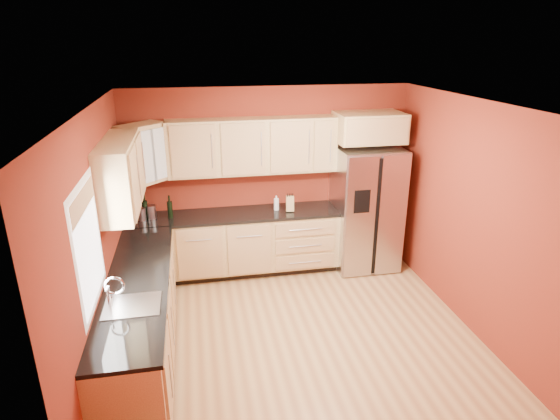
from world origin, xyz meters
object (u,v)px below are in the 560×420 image
at_px(refrigerator, 366,208).
at_px(canister_left, 142,214).
at_px(wine_bottle_a, 145,206).
at_px(knife_block, 290,203).
at_px(soap_dispenser, 276,203).

bearing_deg(refrigerator, canister_left, 179.08).
bearing_deg(wine_bottle_a, knife_block, -2.42).
distance_m(canister_left, wine_bottle_a, 0.11).
xyz_separation_m(canister_left, soap_dispenser, (1.83, 0.05, 0.02)).
bearing_deg(soap_dispenser, canister_left, -178.33).
height_order(canister_left, soap_dispenser, soap_dispenser).
bearing_deg(canister_left, refrigerator, -0.92).
height_order(wine_bottle_a, knife_block, wine_bottle_a).
relative_size(refrigerator, canister_left, 10.36).
xyz_separation_m(refrigerator, canister_left, (-3.12, 0.05, 0.12)).
bearing_deg(canister_left, soap_dispenser, 1.67).
xyz_separation_m(wine_bottle_a, soap_dispenser, (1.79, -0.01, -0.06)).
xyz_separation_m(knife_block, soap_dispenser, (-0.18, 0.07, -0.00)).
bearing_deg(wine_bottle_a, canister_left, -122.86).
xyz_separation_m(canister_left, wine_bottle_a, (0.04, 0.06, 0.08)).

